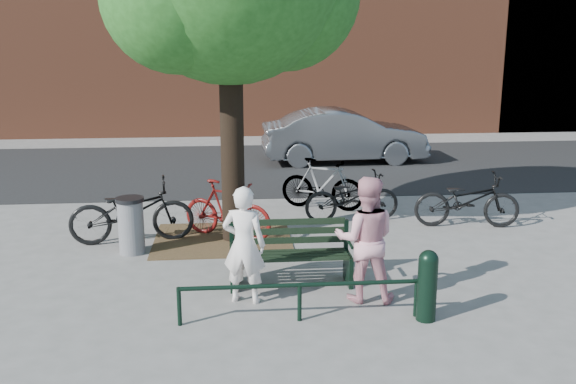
{
  "coord_description": "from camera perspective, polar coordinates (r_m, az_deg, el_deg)",
  "views": [
    {
      "loc": [
        -0.81,
        -8.66,
        3.53
      ],
      "look_at": [
        0.05,
        1.0,
        1.14
      ],
      "focal_mm": 40.0,
      "sensor_mm": 36.0,
      "label": 1
    }
  ],
  "objects": [
    {
      "name": "bollard",
      "position": [
        8.3,
        12.28,
        -7.9
      ],
      "size": [
        0.25,
        0.25,
        0.93
      ],
      "color": "black",
      "rests_on": "ground"
    },
    {
      "name": "litter_bin",
      "position": [
        10.86,
        -13.78,
        -2.88
      ],
      "size": [
        0.46,
        0.46,
        0.94
      ],
      "color": "gray",
      "rests_on": "ground"
    },
    {
      "name": "guard_railing",
      "position": [
        8.13,
        1.04,
        -8.77
      ],
      "size": [
        3.06,
        0.06,
        0.51
      ],
      "color": "black",
      "rests_on": "ground"
    },
    {
      "name": "bicycle_d",
      "position": [
        13.22,
        3.07,
        0.71
      ],
      "size": [
        1.81,
        1.2,
        1.06
      ],
      "primitive_type": "imported",
      "rotation": [
        0.0,
        0.0,
        1.13
      ],
      "color": "gray",
      "rests_on": "ground"
    },
    {
      "name": "park_bench",
      "position": [
        9.29,
        0.2,
        -5.32
      ],
      "size": [
        1.74,
        0.54,
        0.97
      ],
      "color": "black",
      "rests_on": "ground"
    },
    {
      "name": "bicycle_c",
      "position": [
        12.4,
        5.71,
        -0.43
      ],
      "size": [
        1.9,
        0.8,
        0.97
      ],
      "primitive_type": "imported",
      "rotation": [
        0.0,
        0.0,
        1.66
      ],
      "color": "black",
      "rests_on": "ground"
    },
    {
      "name": "bicycle_b",
      "position": [
        11.38,
        -5.42,
        -1.56
      ],
      "size": [
        1.75,
        1.28,
        1.04
      ],
      "primitive_type": "imported",
      "rotation": [
        0.0,
        0.0,
        1.06
      ],
      "color": "#5E0F0D",
      "rests_on": "ground"
    },
    {
      "name": "ground",
      "position": [
        9.39,
        0.24,
        -8.24
      ],
      "size": [
        90.0,
        90.0,
        0.0
      ],
      "primitive_type": "plane",
      "color": "gray",
      "rests_on": "ground"
    },
    {
      "name": "parked_car",
      "position": [
        18.17,
        5.01,
        5.0
      ],
      "size": [
        4.63,
        1.77,
        1.5
      ],
      "primitive_type": "imported",
      "rotation": [
        0.0,
        0.0,
        1.61
      ],
      "color": "slate",
      "rests_on": "ground"
    },
    {
      "name": "bicycle_e",
      "position": [
        12.44,
        15.63,
        -0.72
      ],
      "size": [
        2.02,
        0.94,
        1.02
      ],
      "primitive_type": "imported",
      "rotation": [
        0.0,
        0.0,
        1.43
      ],
      "color": "black",
      "rests_on": "ground"
    },
    {
      "name": "road",
      "position": [
        17.54,
        -2.33,
        2.25
      ],
      "size": [
        40.0,
        7.0,
        0.01
      ],
      "primitive_type": "cube",
      "color": "black",
      "rests_on": "ground"
    },
    {
      "name": "bicycle_a",
      "position": [
        11.39,
        -13.73,
        -1.69
      ],
      "size": [
        2.19,
        1.0,
        1.11
      ],
      "primitive_type": "imported",
      "rotation": [
        0.0,
        0.0,
        1.7
      ],
      "color": "black",
      "rests_on": "ground"
    },
    {
      "name": "dirt_pit",
      "position": [
        11.42,
        -5.81,
        -4.18
      ],
      "size": [
        2.4,
        2.0,
        0.02
      ],
      "primitive_type": "cube",
      "color": "brown",
      "rests_on": "ground"
    },
    {
      "name": "person_right",
      "position": [
        8.67,
        6.9,
        -4.19
      ],
      "size": [
        0.93,
        0.78,
        1.72
      ],
      "primitive_type": "imported",
      "rotation": [
        0.0,
        0.0,
        2.97
      ],
      "color": "pink",
      "rests_on": "ground"
    },
    {
      "name": "person_left",
      "position": [
        8.57,
        -3.93,
        -4.72
      ],
      "size": [
        0.67,
        0.53,
        1.61
      ],
      "primitive_type": "imported",
      "rotation": [
        0.0,
        0.0,
        2.86
      ],
      "color": "white",
      "rests_on": "ground"
    }
  ]
}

